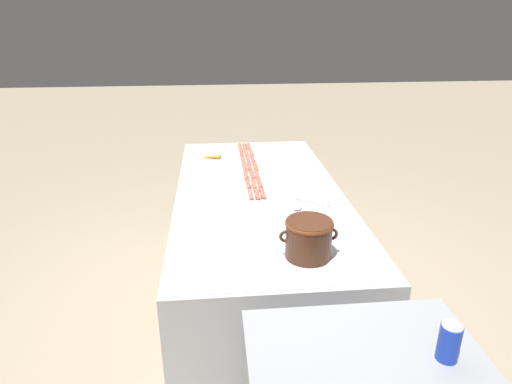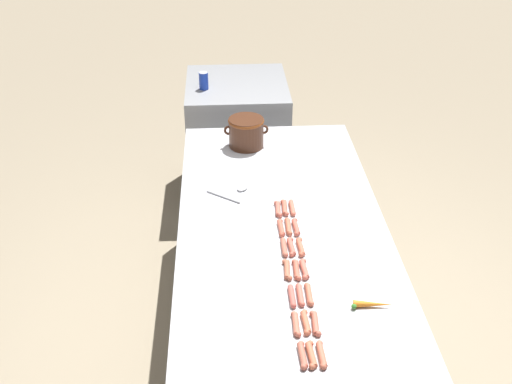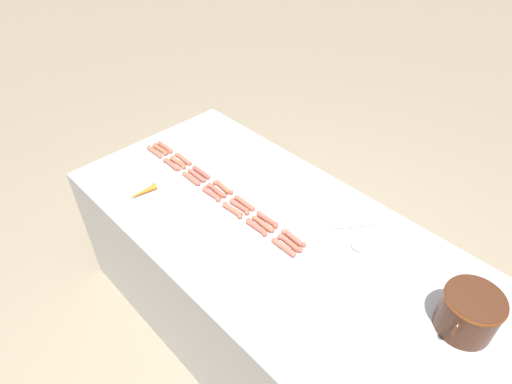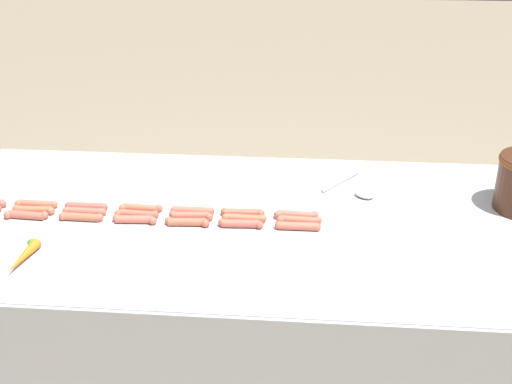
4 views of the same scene
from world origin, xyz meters
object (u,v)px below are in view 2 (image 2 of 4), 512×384
(hot_dog_4, at_px, (284,247))
(hot_dog_20, at_px, (292,208))
(hot_dog_3, at_px, (287,270))
(hot_dog_18, at_px, (300,247))
(hot_dog_10, at_px, (296,270))
(hot_dog_8, at_px, (306,322))
(hot_dog_9, at_px, (300,295))
(hot_dog_17, at_px, (304,269))
(hot_dog_12, at_px, (288,227))
(hot_dog_19, at_px, (296,227))
(hot_dog_6, at_px, (278,209))
(soda_can, at_px, (204,81))
(hot_dog_13, at_px, (285,208))
(hot_dog_1, at_px, (296,324))
(hot_dog_7, at_px, (311,355))
(bean_pot, at_px, (246,131))
(hot_dog_14, at_px, (322,355))
(hot_dog_11, at_px, (291,247))
(hot_dog_5, at_px, (281,228))
(serving_spoon, at_px, (236,191))
(carrot, at_px, (372,304))
(back_cabinet, at_px, (238,139))
(hot_dog_15, at_px, (315,323))
(hot_dog_0, at_px, (302,355))
(hot_dog_2, at_px, (292,296))

(hot_dog_4, relative_size, hot_dog_20, 1.00)
(hot_dog_3, distance_m, hot_dog_18, 0.19)
(hot_dog_10, bearing_deg, hot_dog_8, -90.25)
(hot_dog_3, xyz_separation_m, hot_dog_9, (0.04, -0.18, 0.00))
(hot_dog_17, bearing_deg, hot_dog_12, 96.04)
(hot_dog_19, bearing_deg, hot_dog_6, 113.34)
(hot_dog_20, bearing_deg, soda_can, 107.30)
(hot_dog_13, bearing_deg, hot_dog_20, -5.03)
(hot_dog_9, bearing_deg, hot_dog_13, 89.86)
(hot_dog_12, bearing_deg, hot_dog_1, -93.41)
(hot_dog_7, relative_size, hot_dog_8, 1.00)
(hot_dog_9, distance_m, bean_pot, 1.46)
(hot_dog_12, bearing_deg, hot_dog_14, -87.56)
(hot_dog_7, height_order, bean_pot, bean_pot)
(hot_dog_6, xyz_separation_m, hot_dog_18, (0.08, -0.34, 0.00))
(hot_dog_18, distance_m, soda_can, 1.93)
(hot_dog_11, relative_size, hot_dog_19, 1.00)
(hot_dog_9, relative_size, hot_dog_13, 1.00)
(hot_dog_1, distance_m, hot_dog_5, 0.69)
(hot_dog_3, distance_m, bean_pot, 1.28)
(hot_dog_6, relative_size, soda_can, 1.16)
(hot_dog_14, bearing_deg, serving_spoon, 103.02)
(hot_dog_7, xyz_separation_m, carrot, (0.29, 0.27, 0.00))
(hot_dog_12, xyz_separation_m, hot_dog_13, (-0.00, 0.18, 0.00))
(hot_dog_5, bearing_deg, hot_dog_7, -87.62)
(hot_dog_9, bearing_deg, back_cabinet, 94.81)
(hot_dog_6, height_order, hot_dog_15, same)
(hot_dog_14, bearing_deg, hot_dog_12, 92.44)
(hot_dog_8, bearing_deg, hot_dog_17, 83.85)
(hot_dog_7, xyz_separation_m, hot_dog_8, (0.00, 0.18, 0.00))
(hot_dog_13, height_order, hot_dog_18, same)
(hot_dog_1, relative_size, hot_dog_5, 1.00)
(hot_dog_18, bearing_deg, hot_dog_13, 96.70)
(hot_dog_5, xyz_separation_m, hot_dog_14, (0.08, -0.87, 0.00))
(hot_dog_4, height_order, carrot, carrot)
(back_cabinet, bearing_deg, bean_pot, -88.00)
(hot_dog_9, height_order, hot_dog_14, same)
(hot_dog_8, relative_size, hot_dog_11, 1.00)
(hot_dog_0, xyz_separation_m, hot_dog_4, (-0.00, 0.70, 0.00))
(hot_dog_0, distance_m, hot_dog_9, 0.35)
(hot_dog_4, relative_size, carrot, 0.80)
(hot_dog_4, distance_m, hot_dog_17, 0.19)
(soda_can, bearing_deg, hot_dog_6, -75.38)
(hot_dog_9, relative_size, bean_pot, 0.53)
(bean_pot, bearing_deg, hot_dog_8, -84.10)
(hot_dog_1, height_order, hot_dog_2, same)
(hot_dog_1, bearing_deg, bean_pot, 94.44)
(hot_dog_9, bearing_deg, soda_can, 101.05)
(hot_dog_1, distance_m, hot_dog_9, 0.18)
(hot_dog_0, height_order, hot_dog_18, same)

